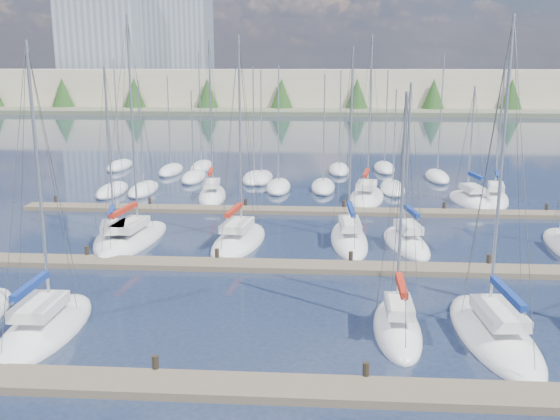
# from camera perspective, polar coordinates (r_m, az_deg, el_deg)

# --- Properties ---
(ground) EXTENTS (400.00, 400.00, 0.00)m
(ground) POSITION_cam_1_polar(r_m,az_deg,el_deg) (79.42, 2.33, 4.85)
(ground) COLOR #222D45
(ground) RESTS_ON ground
(dock_near) EXTENTS (44.00, 1.93, 1.10)m
(dock_near) POSITION_cam_1_polar(r_m,az_deg,el_deg) (23.69, -2.11, -15.95)
(dock_near) COLOR #6B5E4C
(dock_near) RESTS_ON ground
(dock_mid) EXTENTS (44.00, 1.93, 1.10)m
(dock_mid) POSITION_cam_1_polar(r_m,az_deg,el_deg) (36.49, 0.22, -5.15)
(dock_mid) COLOR #6B5E4C
(dock_mid) RESTS_ON ground
(dock_far) EXTENTS (44.00, 1.93, 1.10)m
(dock_far) POSITION_cam_1_polar(r_m,az_deg,el_deg) (49.95, 1.29, -0.06)
(dock_far) COLOR #6B5E4C
(dock_far) RESTS_ON ground
(sailboat_k) EXTENTS (2.74, 8.95, 13.46)m
(sailboat_k) POSITION_cam_1_polar(r_m,az_deg,el_deg) (42.08, 6.33, -2.66)
(sailboat_k) COLOR white
(sailboat_k) RESTS_ON ground
(sailboat_i) EXTENTS (3.85, 9.83, 15.41)m
(sailboat_i) POSITION_cam_1_polar(r_m,az_deg,el_deg) (42.75, -13.24, -2.68)
(sailboat_i) COLOR white
(sailboat_i) RESTS_ON ground
(sailboat_n) EXTENTS (3.24, 8.17, 14.37)m
(sailboat_n) POSITION_cam_1_polar(r_m,az_deg,el_deg) (55.81, -6.21, 1.35)
(sailboat_n) COLOR white
(sailboat_n) RESTS_ON ground
(sailboat_l) EXTENTS (3.46, 7.54, 11.26)m
(sailboat_l) POSITION_cam_1_polar(r_m,az_deg,el_deg) (41.85, 11.46, -2.95)
(sailboat_l) COLOR white
(sailboat_l) RESTS_ON ground
(sailboat_r) EXTENTS (3.86, 8.21, 13.06)m
(sailboat_r) POSITION_cam_1_polar(r_m,az_deg,el_deg) (57.24, 19.04, 0.98)
(sailboat_r) COLOR white
(sailboat_r) RESTS_ON ground
(sailboat_j) EXTENTS (4.04, 8.80, 14.18)m
(sailboat_j) POSITION_cam_1_polar(r_m,az_deg,el_deg) (41.58, -3.78, -2.81)
(sailboat_j) COLOR white
(sailboat_j) RESTS_ON ground
(sailboat_d) EXTENTS (2.21, 6.73, 11.31)m
(sailboat_d) POSITION_cam_1_polar(r_m,az_deg,el_deg) (28.76, 10.67, -10.57)
(sailboat_d) COLOR white
(sailboat_d) RESTS_ON ground
(sailboat_p) EXTENTS (4.24, 9.16, 14.79)m
(sailboat_p) POSITION_cam_1_polar(r_m,az_deg,el_deg) (55.33, 7.91, 1.18)
(sailboat_p) COLOR white
(sailboat_p) RESTS_ON ground
(sailboat_e) EXTENTS (3.60, 9.34, 14.38)m
(sailboat_e) POSITION_cam_1_polar(r_m,az_deg,el_deg) (29.27, 18.96, -10.68)
(sailboat_e) COLOR white
(sailboat_e) RESTS_ON ground
(sailboat_c) EXTENTS (3.03, 8.03, 13.40)m
(sailboat_c) POSITION_cam_1_polar(r_m,az_deg,el_deg) (30.22, -20.67, -10.05)
(sailboat_c) COLOR white
(sailboat_c) RESTS_ON ground
(sailboat_q) EXTENTS (3.64, 7.41, 10.58)m
(sailboat_q) POSITION_cam_1_polar(r_m,az_deg,el_deg) (55.72, 16.96, 0.79)
(sailboat_q) COLOR white
(sailboat_q) RESTS_ON ground
(sailboat_h) EXTENTS (4.55, 7.65, 12.26)m
(sailboat_h) POSITION_cam_1_polar(r_m,az_deg,el_deg) (42.47, -14.89, -2.90)
(sailboat_h) COLOR white
(sailboat_h) RESTS_ON ground
(distant_boats) EXTENTS (36.93, 20.75, 13.30)m
(distant_boats) POSITION_cam_1_polar(r_m,az_deg,el_deg) (63.67, -2.03, 3.00)
(distant_boats) COLOR #9EA0A5
(distant_boats) RESTS_ON ground
(shoreline) EXTENTS (400.00, 60.00, 38.00)m
(shoreline) POSITION_cam_1_polar(r_m,az_deg,el_deg) (169.06, -1.30, 11.91)
(shoreline) COLOR #666B51
(shoreline) RESTS_ON ground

